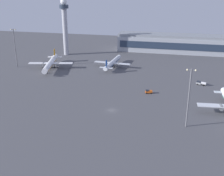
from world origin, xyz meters
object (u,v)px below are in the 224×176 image
object	(u,v)px
airplane_far_stand	(51,63)
fuel_truck	(201,83)
control_tower	(65,23)
apron_light_central	(189,95)
airplane_near_gate	(112,63)
baggage_tractor	(149,92)
apron_light_west	(15,46)

from	to	relation	value
airplane_far_stand	fuel_truck	size ratio (longest dim) A/B	6.52
control_tower	fuel_truck	bearing A→B (deg)	-26.32
control_tower	apron_light_central	size ratio (longest dim) A/B	1.73
control_tower	apron_light_central	bearing A→B (deg)	-48.29
airplane_far_stand	fuel_truck	xyz separation A→B (m)	(111.08, -13.17, -2.86)
control_tower	airplane_near_gate	size ratio (longest dim) A/B	1.32
control_tower	fuel_truck	distance (m)	130.96
baggage_tractor	apron_light_central	bearing A→B (deg)	-163.27
fuel_truck	control_tower	bearing A→B (deg)	84.66
apron_light_central	apron_light_west	size ratio (longest dim) A/B	0.95
airplane_far_stand	apron_light_central	xyz separation A→B (m)	(100.69, -73.57, 11.89)
airplane_near_gate	fuel_truck	xyz separation A→B (m)	(65.35, -27.13, -2.24)
airplane_near_gate	baggage_tractor	size ratio (longest dim) A/B	8.33
airplane_far_stand	apron_light_central	distance (m)	125.27
control_tower	airplane_near_gate	xyz separation A→B (m)	(49.57, -29.72, -24.45)
airplane_far_stand	baggage_tractor	size ratio (longest dim) A/B	9.68
airplane_far_stand	airplane_near_gate	world-z (taller)	airplane_far_stand
baggage_tractor	fuel_truck	distance (m)	38.89
fuel_truck	apron_light_west	world-z (taller)	apron_light_west
airplane_far_stand	airplane_near_gate	size ratio (longest dim) A/B	1.16
apron_light_central	apron_light_west	bearing A→B (deg)	150.78
fuel_truck	airplane_near_gate	bearing A→B (deg)	88.44
control_tower	airplane_near_gate	distance (m)	62.75
control_tower	airplane_near_gate	world-z (taller)	control_tower
airplane_near_gate	apron_light_west	distance (m)	76.02
control_tower	baggage_tractor	bearing A→B (deg)	-43.61
airplane_near_gate	control_tower	bearing A→B (deg)	153.71
fuel_truck	apron_light_west	xyz separation A→B (m)	(-138.50, 11.26, 15.47)
airplane_far_stand	apron_light_west	size ratio (longest dim) A/B	1.45
control_tower	apron_light_west	xyz separation A→B (m)	(-23.59, -45.59, -11.22)
baggage_tractor	apron_light_west	size ratio (longest dim) A/B	0.15
fuel_truck	apron_light_central	size ratio (longest dim) A/B	0.23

